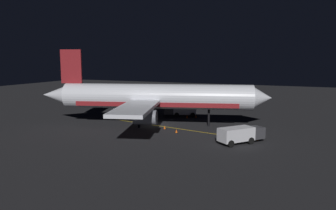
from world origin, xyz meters
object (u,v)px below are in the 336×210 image
ground_crew_worker (234,133)px  traffic_cone_near_right (176,131)px  traffic_cone_near_left (187,117)px  traffic_cone_far (196,116)px  baggage_truck (240,135)px  catering_truck (181,110)px  traffic_cone_under_wing (165,128)px  airliner (153,97)px

ground_crew_worker → traffic_cone_near_right: (-0.70, -8.73, -0.64)m
ground_crew_worker → traffic_cone_near_right: ground_crew_worker is taller
traffic_cone_near_left → traffic_cone_far: bearing=124.5°
traffic_cone_near_right → traffic_cone_far: size_ratio=1.00×
baggage_truck → catering_truck: size_ratio=0.98×
ground_crew_worker → catering_truck: bearing=-137.2°
baggage_truck → traffic_cone_under_wing: bearing=-107.6°
traffic_cone_near_left → traffic_cone_near_right: same height
baggage_truck → traffic_cone_under_wing: (-3.99, -12.62, -0.91)m
baggage_truck → traffic_cone_under_wing: size_ratio=11.47×
catering_truck → traffic_cone_near_right: catering_truck is taller
airliner → traffic_cone_under_wing: 5.82m
traffic_cone_near_left → traffic_cone_under_wing: same height
baggage_truck → traffic_cone_under_wing: 13.27m
ground_crew_worker → traffic_cone_under_wing: 11.66m
traffic_cone_near_right → traffic_cone_far: (-13.07, -1.30, 0.00)m
traffic_cone_far → traffic_cone_under_wing: bearing=-6.8°
airliner → baggage_truck: 17.24m
catering_truck → ground_crew_worker: 19.26m
baggage_truck → traffic_cone_far: 19.10m
catering_truck → traffic_cone_near_left: bearing=50.8°
airliner → traffic_cone_far: 11.08m
baggage_truck → ground_crew_worker: 2.06m
airliner → baggage_truck: size_ratio=6.01×
catering_truck → traffic_cone_near_left: catering_truck is taller
ground_crew_worker → traffic_cone_near_left: ground_crew_worker is taller
ground_crew_worker → airliner: bearing=-107.7°
traffic_cone_near_left → traffic_cone_far: same height
ground_crew_worker → traffic_cone_near_right: size_ratio=3.16×
catering_truck → traffic_cone_under_wing: bearing=8.2°
ground_crew_worker → traffic_cone_under_wing: (-2.36, -11.41, -0.64)m
airliner → traffic_cone_under_wing: bearing=53.5°
baggage_truck → traffic_cone_near_left: (-14.43, -12.68, -0.91)m
traffic_cone_near_right → traffic_cone_far: 13.14m
airliner → traffic_cone_near_left: (-8.17, 3.00, -4.40)m
airliner → catering_truck: bearing=171.8°
traffic_cone_near_left → traffic_cone_near_right: 12.40m
traffic_cone_near_left → traffic_cone_under_wing: bearing=0.3°
ground_crew_worker → baggage_truck: bearing=36.7°
airliner → baggage_truck: (6.26, 15.68, -3.49)m
catering_truck → traffic_cone_near_right: size_ratio=11.68×
airliner → traffic_cone_near_left: airliner is taller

